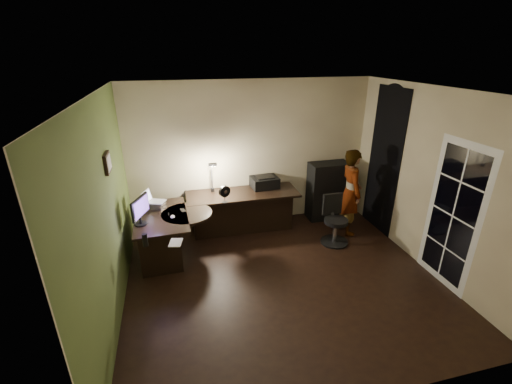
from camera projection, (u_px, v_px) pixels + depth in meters
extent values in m
cube|color=black|center=(283.00, 280.00, 5.09)|extent=(4.50, 4.00, 0.01)
cube|color=silver|center=(290.00, 91.00, 4.04)|extent=(4.50, 4.00, 0.01)
cube|color=#C4B68F|center=(251.00, 155.00, 6.36)|extent=(4.50, 0.01, 2.70)
cube|color=#C4B68F|center=(365.00, 292.00, 2.77)|extent=(4.50, 0.01, 2.70)
cube|color=#C4B68F|center=(106.00, 215.00, 4.06)|extent=(0.01, 4.00, 2.70)
cube|color=#C4B68F|center=(430.00, 182.00, 5.07)|extent=(0.01, 4.00, 2.70)
cube|color=#4E622B|center=(107.00, 214.00, 4.06)|extent=(0.00, 4.00, 2.70)
cube|color=black|center=(384.00, 162.00, 6.11)|extent=(0.01, 0.90, 2.60)
cube|color=white|center=(453.00, 216.00, 4.69)|extent=(0.02, 0.92, 2.10)
cube|color=black|center=(107.00, 163.00, 4.27)|extent=(0.04, 0.30, 0.25)
cube|color=black|center=(163.00, 236.00, 5.51)|extent=(0.85, 1.33, 0.75)
cube|color=black|center=(243.00, 212.00, 6.34)|extent=(2.03, 0.73, 0.76)
cube|color=black|center=(328.00, 191.00, 6.77)|extent=(0.77, 0.39, 1.15)
cube|color=silver|center=(157.00, 205.00, 5.60)|extent=(0.30, 0.28, 0.10)
cube|color=silver|center=(155.00, 196.00, 5.55)|extent=(0.38, 0.37, 0.21)
cube|color=black|center=(140.00, 215.00, 5.03)|extent=(0.27, 0.47, 0.31)
ellipsoid|color=silver|center=(173.00, 217.00, 5.28)|extent=(0.09, 0.11, 0.04)
cube|color=black|center=(183.00, 210.00, 5.52)|extent=(0.10, 0.15, 0.01)
cube|color=black|center=(169.00, 214.00, 5.39)|extent=(0.01, 0.13, 0.01)
cylinder|color=black|center=(145.00, 240.00, 4.50)|extent=(0.09, 0.09, 0.18)
cube|color=silver|center=(176.00, 243.00, 4.59)|extent=(0.21, 0.25, 0.01)
cube|color=black|center=(225.00, 194.00, 5.74)|extent=(0.23, 0.18, 0.31)
cube|color=#153D93|center=(258.00, 183.00, 6.53)|extent=(0.20, 0.11, 0.09)
cube|color=black|center=(264.00, 182.00, 6.41)|extent=(0.52, 0.42, 0.22)
cube|color=black|center=(212.00, 175.00, 6.13)|extent=(0.25, 0.33, 0.64)
cube|color=black|center=(336.00, 221.00, 5.89)|extent=(0.48, 0.48, 0.86)
imported|color=#D8A88C|center=(351.00, 192.00, 6.13)|extent=(0.43, 0.60, 1.59)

